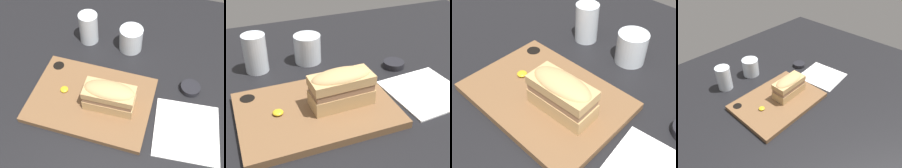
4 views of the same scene
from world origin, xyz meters
The scene contains 8 objects.
dining_table centered at (0.00, 0.00, 1.00)cm, with size 171.93×118.13×2.00cm.
serving_board centered at (0.61, -2.98, 2.92)cm, with size 36.31×25.80×1.88cm.
sandwich centered at (6.76, -3.89, 8.67)cm, with size 14.88×7.17×9.02cm.
mustard_dollop centered at (-8.14, -2.62, 4.33)cm, with size 2.47×2.47×0.99cm.
water_glass centered at (-8.88, 22.62, 6.84)cm, with size 6.64×6.64×11.17cm.
wine_glass centered at (6.50, 22.81, 5.79)cm, with size 8.05×8.05×8.49cm.
napkin centered at (30.03, -4.92, 2.20)cm, with size 19.87×20.66×0.40cm.
condiment_dish centered at (29.15, 10.05, 2.90)cm, with size 6.14×6.14×1.80cm.
Camera 1 is at (20.51, -47.37, 73.86)cm, focal length 45.00 mm.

